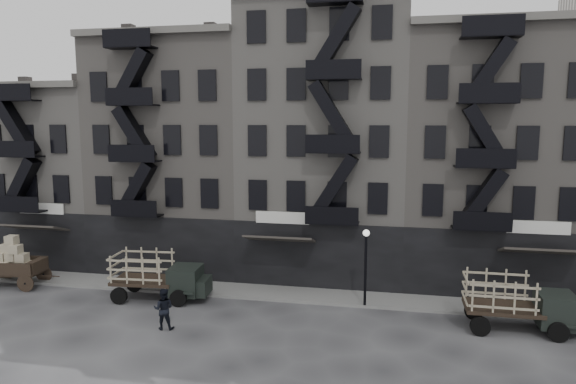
% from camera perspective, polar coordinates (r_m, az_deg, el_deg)
% --- Properties ---
extents(ground, '(140.00, 140.00, 0.00)m').
position_cam_1_polar(ground, '(26.42, 1.49, -14.22)').
color(ground, '#38383A').
rests_on(ground, ground).
extents(sidewalk, '(55.00, 2.50, 0.15)m').
position_cam_1_polar(sidewalk, '(29.85, 2.75, -11.40)').
color(sidewalk, slate).
rests_on(sidewalk, ground).
extents(building_west, '(10.00, 11.35, 13.20)m').
position_cam_1_polar(building_west, '(41.85, -23.98, 1.85)').
color(building_west, gray).
rests_on(building_west, ground).
extents(building_midwest, '(10.00, 11.35, 16.20)m').
position_cam_1_polar(building_midwest, '(36.85, -11.29, 3.99)').
color(building_midwest, gray).
rests_on(building_midwest, ground).
extents(building_center, '(10.00, 11.35, 18.20)m').
position_cam_1_polar(building_center, '(34.21, 4.39, 5.49)').
color(building_center, gray).
rests_on(building_center, ground).
extents(building_mideast, '(10.00, 11.35, 16.20)m').
position_cam_1_polar(building_mideast, '(34.50, 21.12, 3.34)').
color(building_mideast, gray).
rests_on(building_mideast, ground).
extents(lamp_post, '(0.36, 0.36, 4.28)m').
position_cam_1_polar(lamp_post, '(27.68, 8.63, -7.18)').
color(lamp_post, black).
rests_on(lamp_post, ground).
extents(wagon, '(3.77, 2.24, 3.07)m').
position_cam_1_polar(wagon, '(35.35, -28.33, -6.45)').
color(wagon, black).
rests_on(wagon, ground).
extents(stake_truck_west, '(5.51, 2.58, 2.70)m').
position_cam_1_polar(stake_truck_west, '(29.89, -14.24, -8.67)').
color(stake_truck_west, black).
rests_on(stake_truck_west, ground).
extents(stake_truck_east, '(5.42, 2.29, 2.70)m').
position_cam_1_polar(stake_truck_east, '(27.20, 24.35, -10.83)').
color(stake_truck_east, black).
rests_on(stake_truck_east, ground).
extents(pedestrian_mid, '(1.11, 0.94, 2.01)m').
position_cam_1_polar(pedestrian_mid, '(25.94, -13.66, -12.50)').
color(pedestrian_mid, black).
rests_on(pedestrian_mid, ground).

